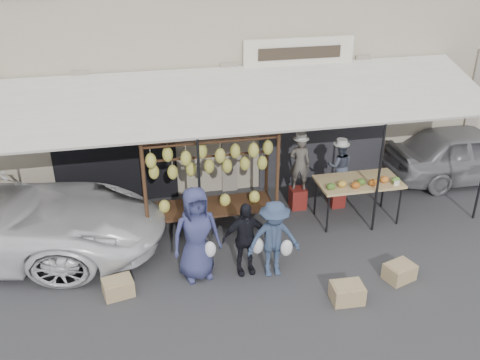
{
  "coord_description": "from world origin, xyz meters",
  "views": [
    {
      "loc": [
        -2.07,
        -7.34,
        5.81
      ],
      "look_at": [
        -0.2,
        1.4,
        1.3
      ],
      "focal_mm": 40.0,
      "sensor_mm": 36.0,
      "label": 1
    }
  ],
  "objects_px": {
    "customer_left": "(196,234)",
    "crate_near_a": "(347,293)",
    "produce_table": "(360,183)",
    "vendor_right": "(340,166)",
    "customer_right": "(274,239)",
    "vendor_left": "(300,163)",
    "crate_near_b": "(399,272)",
    "sedan": "(468,153)",
    "banana_rack": "(209,161)",
    "customer_mid": "(245,239)",
    "crate_far": "(118,287)"
  },
  "relations": [
    {
      "from": "banana_rack",
      "to": "customer_right",
      "type": "distance_m",
      "value": 2.01
    },
    {
      "from": "vendor_left",
      "to": "customer_right",
      "type": "distance_m",
      "value": 2.51
    },
    {
      "from": "customer_left",
      "to": "vendor_left",
      "type": "bearing_deg",
      "value": 28.73
    },
    {
      "from": "banana_rack",
      "to": "crate_near_a",
      "type": "height_order",
      "value": "banana_rack"
    },
    {
      "from": "customer_right",
      "to": "crate_near_b",
      "type": "xyz_separation_m",
      "value": [
        2.13,
        -0.61,
        -0.58
      ]
    },
    {
      "from": "vendor_right",
      "to": "crate_near_a",
      "type": "bearing_deg",
      "value": 84.77
    },
    {
      "from": "vendor_left",
      "to": "crate_near_a",
      "type": "bearing_deg",
      "value": 103.74
    },
    {
      "from": "customer_mid",
      "to": "sedan",
      "type": "distance_m",
      "value": 6.55
    },
    {
      "from": "crate_far",
      "to": "sedan",
      "type": "bearing_deg",
      "value": 18.5
    },
    {
      "from": "vendor_left",
      "to": "customer_left",
      "type": "xyz_separation_m",
      "value": [
        -2.47,
        -1.97,
        -0.19
      ]
    },
    {
      "from": "vendor_right",
      "to": "sedan",
      "type": "distance_m",
      "value": 3.59
    },
    {
      "from": "crate_near_a",
      "to": "sedan",
      "type": "xyz_separation_m",
      "value": [
        4.54,
        3.71,
        0.51
      ]
    },
    {
      "from": "vendor_right",
      "to": "customer_left",
      "type": "bearing_deg",
      "value": 42.22
    },
    {
      "from": "vendor_right",
      "to": "crate_near_a",
      "type": "relative_size",
      "value": 2.06
    },
    {
      "from": "customer_left",
      "to": "crate_near_a",
      "type": "distance_m",
      "value": 2.71
    },
    {
      "from": "crate_far",
      "to": "customer_left",
      "type": "bearing_deg",
      "value": 10.36
    },
    {
      "from": "crate_near_b",
      "to": "produce_table",
      "type": "bearing_deg",
      "value": 88.3
    },
    {
      "from": "crate_near_a",
      "to": "crate_far",
      "type": "xyz_separation_m",
      "value": [
        -3.71,
        0.95,
        -0.01
      ]
    },
    {
      "from": "crate_near_b",
      "to": "banana_rack",
      "type": "bearing_deg",
      "value": 143.26
    },
    {
      "from": "vendor_left",
      "to": "sedan",
      "type": "distance_m",
      "value": 4.44
    },
    {
      "from": "crate_near_b",
      "to": "crate_far",
      "type": "height_order",
      "value": "crate_near_b"
    },
    {
      "from": "crate_near_a",
      "to": "produce_table",
      "type": "bearing_deg",
      "value": 63.72
    },
    {
      "from": "crate_near_b",
      "to": "sedan",
      "type": "height_order",
      "value": "sedan"
    },
    {
      "from": "banana_rack",
      "to": "produce_table",
      "type": "bearing_deg",
      "value": -3.45
    },
    {
      "from": "customer_mid",
      "to": "customer_right",
      "type": "distance_m",
      "value": 0.51
    },
    {
      "from": "crate_near_b",
      "to": "crate_far",
      "type": "xyz_separation_m",
      "value": [
        -4.84,
        0.6,
        -0.0
      ]
    },
    {
      "from": "vendor_left",
      "to": "sedan",
      "type": "xyz_separation_m",
      "value": [
        4.39,
        0.54,
        -0.4
      ]
    },
    {
      "from": "vendor_left",
      "to": "crate_near_a",
      "type": "distance_m",
      "value": 3.31
    },
    {
      "from": "customer_right",
      "to": "crate_near_b",
      "type": "bearing_deg",
      "value": -15.37
    },
    {
      "from": "crate_near_a",
      "to": "customer_right",
      "type": "bearing_deg",
      "value": 136.1
    },
    {
      "from": "vendor_right",
      "to": "customer_mid",
      "type": "xyz_separation_m",
      "value": [
        -2.5,
        -1.93,
        -0.27
      ]
    },
    {
      "from": "produce_table",
      "to": "crate_near_a",
      "type": "distance_m",
      "value": 2.77
    },
    {
      "from": "vendor_left",
      "to": "crate_far",
      "type": "distance_m",
      "value": 4.55
    },
    {
      "from": "banana_rack",
      "to": "vendor_right",
      "type": "xyz_separation_m",
      "value": [
        2.87,
        0.49,
        -0.61
      ]
    },
    {
      "from": "vendor_left",
      "to": "customer_left",
      "type": "relative_size",
      "value": 0.69
    },
    {
      "from": "vendor_left",
      "to": "crate_near_a",
      "type": "height_order",
      "value": "vendor_left"
    },
    {
      "from": "produce_table",
      "to": "vendor_right",
      "type": "relative_size",
      "value": 1.58
    },
    {
      "from": "banana_rack",
      "to": "crate_near_a",
      "type": "relative_size",
      "value": 4.99
    },
    {
      "from": "vendor_right",
      "to": "customer_mid",
      "type": "height_order",
      "value": "vendor_right"
    },
    {
      "from": "produce_table",
      "to": "customer_left",
      "type": "bearing_deg",
      "value": -161.24
    },
    {
      "from": "customer_right",
      "to": "crate_near_b",
      "type": "height_order",
      "value": "customer_right"
    },
    {
      "from": "customer_mid",
      "to": "customer_left",
      "type": "bearing_deg",
      "value": 172.39
    },
    {
      "from": "vendor_right",
      "to": "customer_mid",
      "type": "relative_size",
      "value": 0.77
    },
    {
      "from": "crate_near_a",
      "to": "vendor_left",
      "type": "bearing_deg",
      "value": 87.31
    },
    {
      "from": "vendor_left",
      "to": "customer_mid",
      "type": "xyz_separation_m",
      "value": [
        -1.64,
        -2.03,
        -0.37
      ]
    },
    {
      "from": "customer_left",
      "to": "customer_right",
      "type": "height_order",
      "value": "customer_left"
    },
    {
      "from": "banana_rack",
      "to": "crate_near_b",
      "type": "distance_m",
      "value": 3.98
    },
    {
      "from": "customer_left",
      "to": "crate_far",
      "type": "bearing_deg",
      "value": -179.42
    },
    {
      "from": "produce_table",
      "to": "crate_far",
      "type": "relative_size",
      "value": 3.46
    },
    {
      "from": "customer_right",
      "to": "crate_near_b",
      "type": "relative_size",
      "value": 2.92
    }
  ]
}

